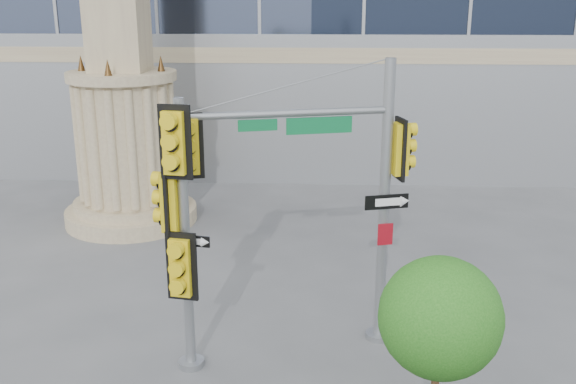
{
  "coord_description": "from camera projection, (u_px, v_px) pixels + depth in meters",
  "views": [
    {
      "loc": [
        0.44,
        -11.5,
        7.34
      ],
      "look_at": [
        -0.27,
        2.0,
        3.25
      ],
      "focal_mm": 40.0,
      "sensor_mm": 36.0,
      "label": 1
    }
  ],
  "objects": [
    {
      "name": "ground",
      "position": [
        296.0,
        372.0,
        13.14
      ],
      "size": [
        120.0,
        120.0,
        0.0
      ],
      "primitive_type": "plane",
      "color": "#545456",
      "rests_on": "ground"
    },
    {
      "name": "monument",
      "position": [
        120.0,
        58.0,
        20.44
      ],
      "size": [
        4.4,
        4.4,
        16.6
      ],
      "color": "tan",
      "rests_on": "ground"
    },
    {
      "name": "main_signal_pole",
      "position": [
        334.0,
        176.0,
        13.14
      ],
      "size": [
        4.72,
        1.63,
        6.21
      ],
      "rotation": [
        0.0,
        0.0,
        0.26
      ],
      "color": "slate",
      "rests_on": "ground"
    },
    {
      "name": "street_tree",
      "position": [
        442.0,
        322.0,
        10.68
      ],
      "size": [
        2.12,
        2.07,
        3.3
      ],
      "color": "tan",
      "rests_on": "ground"
    },
    {
      "name": "secondary_signal_pole",
      "position": [
        179.0,
        219.0,
        12.31
      ],
      "size": [
        0.97,
        0.81,
        5.6
      ],
      "rotation": [
        0.0,
        0.0,
        -0.16
      ],
      "color": "slate",
      "rests_on": "ground"
    }
  ]
}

